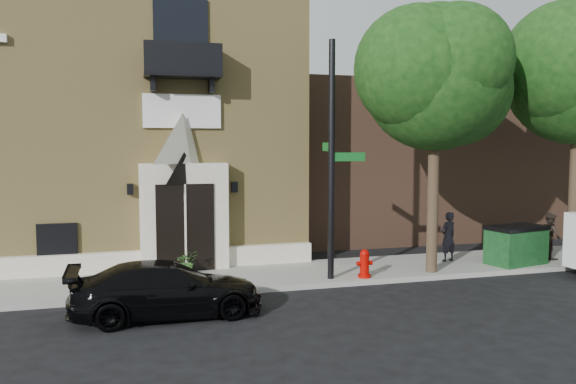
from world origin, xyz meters
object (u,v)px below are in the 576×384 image
object	(u,v)px
black_sedan	(167,289)
fire_hydrant	(364,264)
pedestrian_near	(448,237)
dumpster	(516,245)
street_sign	(332,160)
pedestrian_far	(550,236)

from	to	relation	value
black_sedan	fire_hydrant	world-z (taller)	black_sedan
fire_hydrant	pedestrian_near	distance (m)	3.74
dumpster	street_sign	bearing A→B (deg)	169.63
pedestrian_far	street_sign	bearing A→B (deg)	101.24
fire_hydrant	dumpster	size ratio (longest dim) A/B	0.39
black_sedan	dumpster	world-z (taller)	dumpster
dumpster	pedestrian_near	xyz separation A→B (m)	(-1.86, 0.92, 0.19)
black_sedan	street_sign	bearing A→B (deg)	-69.46
black_sedan	street_sign	world-z (taller)	street_sign
street_sign	dumpster	size ratio (longest dim) A/B	3.24
street_sign	dumpster	bearing A→B (deg)	7.73
street_sign	pedestrian_near	distance (m)	5.23
black_sedan	pedestrian_far	bearing A→B (deg)	-79.96
street_sign	fire_hydrant	xyz separation A→B (m)	(0.95, -0.14, -2.93)
pedestrian_near	street_sign	bearing A→B (deg)	2.07
black_sedan	fire_hydrant	distance (m)	5.83
dumpster	fire_hydrant	bearing A→B (deg)	171.58
black_sedan	pedestrian_near	distance (m)	9.55
street_sign	fire_hydrant	world-z (taller)	street_sign
street_sign	pedestrian_near	xyz separation A→B (m)	(4.42, 1.19, -2.52)
pedestrian_far	pedestrian_near	bearing A→B (deg)	87.63
street_sign	dumpster	world-z (taller)	street_sign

